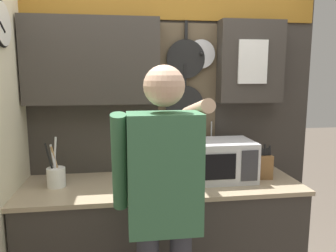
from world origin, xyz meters
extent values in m
cube|color=#38332D|center=(0.00, 0.00, 0.43)|extent=(1.92, 0.62, 0.87)
cube|color=tan|center=(0.00, 0.00, 0.88)|extent=(1.95, 0.65, 0.03)
cube|color=#38332D|center=(0.00, 0.33, 1.25)|extent=(2.52, 0.04, 2.50)
cube|color=#38332D|center=(-0.48, 0.23, 1.75)|extent=(0.96, 0.16, 0.62)
cube|color=#38332D|center=(0.71, 0.23, 1.75)|extent=(0.50, 0.16, 0.62)
cube|color=brown|center=(0.23, 0.30, 1.49)|extent=(0.46, 0.01, 1.10)
cylinder|color=black|center=(0.22, 0.28, 1.77)|extent=(0.29, 0.02, 0.29)
cube|color=black|center=(0.22, 0.27, 1.99)|extent=(0.02, 0.02, 0.13)
cylinder|color=black|center=(0.21, 0.28, 1.42)|extent=(0.30, 0.02, 0.30)
cube|color=black|center=(0.21, 0.27, 1.66)|extent=(0.02, 0.02, 0.17)
cylinder|color=#B7B7BC|center=(0.24, 0.28, 1.10)|extent=(0.23, 0.02, 0.23)
cube|color=black|center=(0.24, 0.27, 1.28)|extent=(0.02, 0.02, 0.13)
cylinder|color=silver|center=(0.33, 0.28, 1.81)|extent=(0.22, 0.01, 0.22)
sphere|color=black|center=(0.33, 0.26, 1.81)|extent=(0.03, 0.03, 0.03)
cylinder|color=black|center=(0.04, 0.28, 1.19)|extent=(0.01, 0.01, 0.20)
ellipsoid|color=black|center=(0.04, 0.28, 1.08)|extent=(0.04, 0.01, 0.04)
cylinder|color=silver|center=(0.12, 0.28, 1.19)|extent=(0.01, 0.01, 0.21)
ellipsoid|color=silver|center=(0.12, 0.28, 1.07)|extent=(0.05, 0.01, 0.04)
cylinder|color=silver|center=(0.20, 0.28, 1.17)|extent=(0.01, 0.01, 0.24)
ellipsoid|color=silver|center=(0.20, 0.28, 1.04)|extent=(0.05, 0.01, 0.04)
cylinder|color=silver|center=(0.27, 0.28, 1.18)|extent=(0.01, 0.01, 0.23)
ellipsoid|color=silver|center=(0.27, 0.28, 1.05)|extent=(0.04, 0.01, 0.04)
cylinder|color=silver|center=(0.35, 0.28, 1.18)|extent=(0.01, 0.01, 0.22)
ellipsoid|color=silver|center=(0.35, 0.28, 1.06)|extent=(0.05, 0.01, 0.04)
cylinder|color=silver|center=(0.43, 0.28, 1.19)|extent=(0.01, 0.01, 0.21)
ellipsoid|color=silver|center=(0.43, 0.28, 1.07)|extent=(0.05, 0.01, 0.04)
cube|color=white|center=(0.70, 0.14, 1.75)|extent=(0.22, 0.02, 0.32)
cylinder|color=white|center=(-0.96, -0.09, 1.96)|extent=(0.02, 0.26, 0.26)
torus|color=black|center=(-0.97, -0.09, 1.96)|extent=(0.02, 0.28, 0.28)
cube|color=black|center=(-0.95, -0.13, 1.93)|extent=(0.01, 0.08, 0.06)
cube|color=silver|center=(0.39, 0.02, 1.04)|extent=(0.54, 0.35, 0.29)
cube|color=black|center=(0.34, -0.16, 1.04)|extent=(0.29, 0.01, 0.18)
cube|color=#333338|center=(0.58, -0.16, 1.04)|extent=(0.12, 0.01, 0.22)
cube|color=brown|center=(0.75, 0.02, 0.99)|extent=(0.12, 0.16, 0.17)
cylinder|color=black|center=(0.72, -0.01, 1.11)|extent=(0.02, 0.04, 0.08)
cylinder|color=black|center=(0.73, -0.01, 1.10)|extent=(0.02, 0.03, 0.06)
cylinder|color=black|center=(0.74, -0.01, 1.10)|extent=(0.02, 0.03, 0.05)
cylinder|color=black|center=(0.75, -0.01, 1.12)|extent=(0.02, 0.03, 0.09)
cylinder|color=black|center=(0.77, -0.01, 1.10)|extent=(0.02, 0.03, 0.05)
cylinder|color=black|center=(0.78, -0.01, 1.10)|extent=(0.02, 0.02, 0.06)
cylinder|color=black|center=(0.79, -0.01, 1.11)|extent=(0.02, 0.03, 0.07)
cylinder|color=white|center=(-0.73, 0.02, 0.97)|extent=(0.12, 0.12, 0.13)
cylinder|color=silver|center=(-0.73, 0.02, 1.05)|extent=(0.01, 0.02, 0.19)
cylinder|color=silver|center=(-0.74, 0.01, 1.08)|extent=(0.05, 0.02, 0.24)
cylinder|color=tan|center=(-0.73, 0.02, 1.07)|extent=(0.05, 0.06, 0.23)
cylinder|color=black|center=(-0.76, 0.01, 1.08)|extent=(0.06, 0.05, 0.26)
cylinder|color=silver|center=(-0.73, 0.02, 1.10)|extent=(0.05, 0.04, 0.30)
cube|color=#3D704C|center=(-0.06, -0.59, 1.15)|extent=(0.38, 0.22, 0.63)
sphere|color=#DBAD8E|center=(-0.06, -0.59, 1.60)|extent=(0.21, 0.21, 0.21)
cylinder|color=#3D704C|center=(-0.29, -0.55, 1.20)|extent=(0.08, 0.25, 0.56)
cylinder|color=#DBAD8E|center=(0.17, -0.31, 1.45)|extent=(0.08, 0.57, 0.18)
camera|label=1|loc=(-0.28, -2.21, 1.67)|focal=35.00mm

